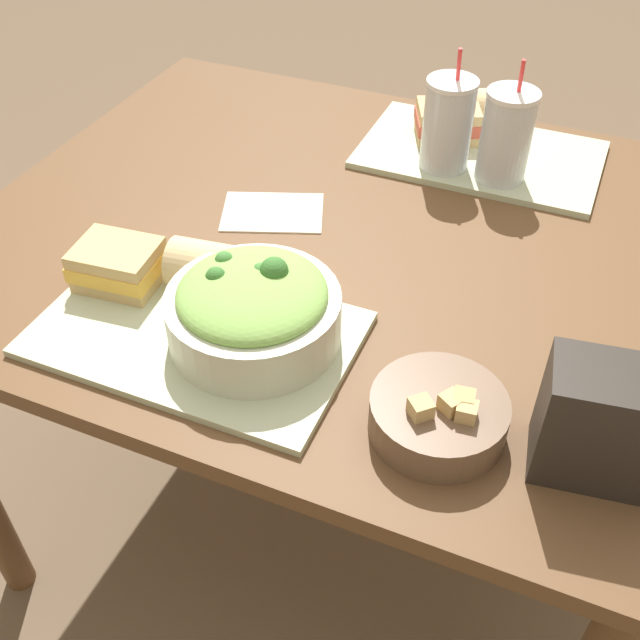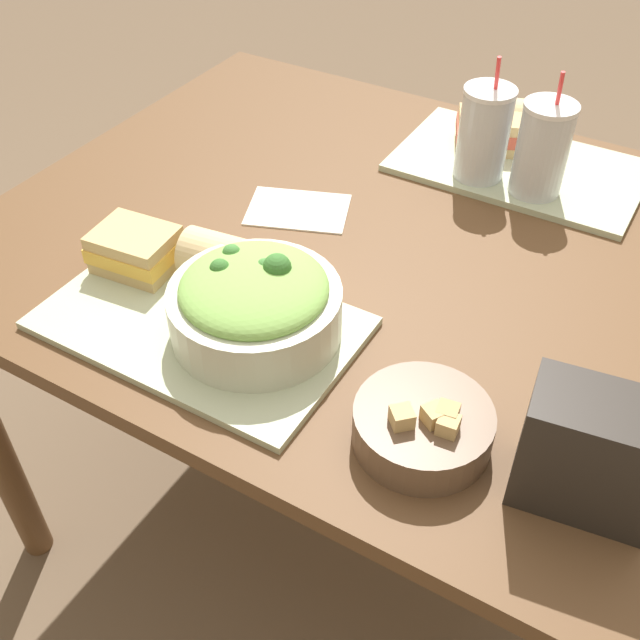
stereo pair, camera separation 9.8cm
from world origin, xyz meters
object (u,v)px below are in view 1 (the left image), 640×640
Objects in this scene: soup_bowl at (438,414)px; chip_bag at (609,424)px; sandwich_near at (118,265)px; napkin_folded at (273,212)px; baguette_far at (472,108)px; drink_cup_dark at (447,127)px; drink_cup_red at (506,139)px; salad_bowl at (255,309)px; sandwich_far at (448,122)px; baguette_near at (210,267)px.

soup_bowl is 1.04× the size of chip_bag.
napkin_folded is (0.12, 0.27, -0.04)m from sandwich_near.
chip_bag is (0.35, -0.76, 0.03)m from baguette_far.
drink_cup_dark is 1.01× the size of drink_cup_red.
sandwich_near is 0.60× the size of drink_cup_red.
baguette_far reaches higher than napkin_folded.
salad_bowl is 0.66m from sandwich_far.
baguette_near is 0.74× the size of chip_bag.
baguette_near is 1.06× the size of baguette_far.
chip_bag is at bearing -29.99° from napkin_folded.
sandwich_far is at bearing 110.39° from chip_bag.
baguette_far reaches higher than sandwich_near.
baguette_far is 0.83m from chip_bag.
salad_bowl is 0.28m from soup_bowl.
salad_bowl is at bearing -101.13° from drink_cup_dark.
napkin_folded is (-0.40, 0.35, -0.03)m from soup_bowl.
baguette_near is 0.62m from sandwich_far.
baguette_far is (0.36, 0.69, 0.01)m from sandwich_near.
salad_bowl reaches higher than sandwich_near.
napkin_folded is (-0.12, 0.30, -0.06)m from salad_bowl.
sandwich_near is at bearing -114.13° from napkin_folded.
salad_bowl is 2.08× the size of baguette_far.
drink_cup_dark is at bearing 158.49° from baguette_far.
soup_bowl is 1.29× the size of sandwich_near.
chip_bag reaches higher than sandwich_far.
sandwich_near is 0.71m from chip_bag.
sandwich_far is at bearing 104.98° from soup_bowl.
salad_bowl is 1.07× the size of drink_cup_dark.
napkin_folded is (-0.21, -0.36, -0.04)m from sandwich_far.
baguette_far is (0.03, 0.06, 0.01)m from sandwich_far.
chip_bag reaches higher than napkin_folded.
sandwich_near is 0.71m from sandwich_far.
napkin_folded is (-0.34, -0.25, -0.09)m from drink_cup_red.
drink_cup_red is (0.21, 0.55, 0.02)m from salad_bowl.
drink_cup_red reaches higher than salad_bowl.
napkin_folded is (-0.24, -0.42, -0.05)m from baguette_far.
baguette_near and baguette_far have the same top height.
napkin_folded is at bearing 141.81° from chip_bag.
napkin_folded is at bearing -142.82° from sandwich_far.
drink_cup_red is at bearing -0.00° from drink_cup_dark.
drink_cup_dark reaches higher than salad_bowl.
drink_cup_red is 1.35× the size of chip_bag.
soup_bowl is at bearing -84.26° from drink_cup_red.
drink_cup_red reaches higher than sandwich_near.
soup_bowl is at bearing -14.67° from sandwich_near.
chip_bag is (0.35, -0.58, -0.01)m from drink_cup_dark.
salad_bowl is 0.25m from sandwich_near.
sandwich_far is 0.12m from drink_cup_dark.
drink_cup_dark reaches higher than drink_cup_red.
sandwich_far is at bearing -25.60° from baguette_near.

